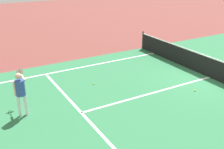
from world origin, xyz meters
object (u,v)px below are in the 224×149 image
Objects in this scene: net at (211,67)px; tennis_ball_near_net at (195,90)px; player_near at (20,89)px; tennis_ball_mid_court at (93,84)px.

net is 1.86m from tennis_ball_near_net.
player_near reaches higher than net.
player_near is 6.79m from tennis_ball_near_net.
net is 6.69× the size of player_near.
tennis_ball_mid_court is at bearing 108.48° from player_near.
tennis_ball_near_net is (1.61, 6.53, -0.94)m from player_near.
tennis_ball_near_net is 1.00× the size of tennis_ball_mid_court.
player_near is 23.82× the size of tennis_ball_mid_court.
net reaches higher than tennis_ball_near_net.
tennis_ball_mid_court is (-1.95, -4.96, -0.46)m from net.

